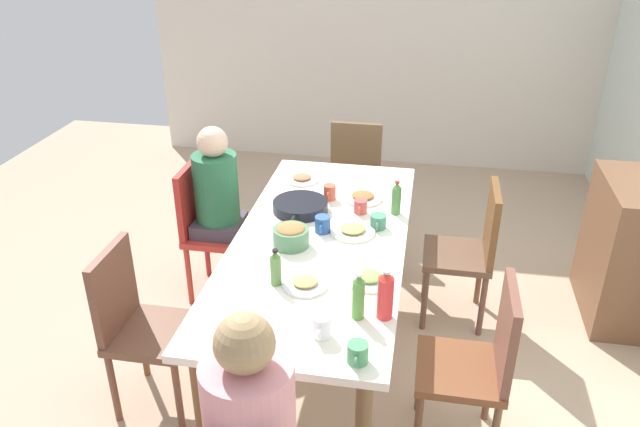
{
  "coord_description": "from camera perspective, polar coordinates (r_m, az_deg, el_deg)",
  "views": [
    {
      "loc": [
        2.82,
        0.51,
        2.4
      ],
      "look_at": [
        0.0,
        0.0,
        0.92
      ],
      "focal_mm": 34.9,
      "sensor_mm": 36.0,
      "label": 1
    }
  ],
  "objects": [
    {
      "name": "plate_2",
      "position": [
        2.9,
        -1.37,
        -6.44
      ],
      "size": [
        0.21,
        0.21,
        0.04
      ],
      "color": "silver",
      "rests_on": "dining_table"
    },
    {
      "name": "bowl_0",
      "position": [
        3.2,
        -2.69,
        -2.02
      ],
      "size": [
        0.19,
        0.19,
        0.12
      ],
      "color": "#4D7C56",
      "rests_on": "dining_table"
    },
    {
      "name": "bottle_1",
      "position": [
        3.53,
        7.01,
        1.37
      ],
      "size": [
        0.05,
        0.05,
        0.2
      ],
      "color": "#4A8441",
      "rests_on": "dining_table"
    },
    {
      "name": "bottle_0",
      "position": [
        2.89,
        -4.09,
        -5.0
      ],
      "size": [
        0.05,
        0.05,
        0.19
      ],
      "color": "#56823F",
      "rests_on": "dining_table"
    },
    {
      "name": "cup_2",
      "position": [
        3.55,
        3.73,
        0.64
      ],
      "size": [
        0.11,
        0.08,
        0.08
      ],
      "color": "#C64B45",
      "rests_on": "dining_table"
    },
    {
      "name": "person_0",
      "position": [
        3.95,
        -9.24,
        1.31
      ],
      "size": [
        0.3,
        0.3,
        1.17
      ],
      "color": "#463A46",
      "rests_on": "ground_plane"
    },
    {
      "name": "plate_4",
      "position": [
        2.95,
        4.54,
        -5.97
      ],
      "size": [
        0.22,
        0.22,
        0.04
      ],
      "color": "white",
      "rests_on": "dining_table"
    },
    {
      "name": "bottle_3",
      "position": [
        2.66,
        3.54,
        -7.64
      ],
      "size": [
        0.05,
        0.05,
        0.22
      ],
      "color": "#4C8833",
      "rests_on": "dining_table"
    },
    {
      "name": "cup_4",
      "position": [
        2.58,
        0.13,
        -10.33
      ],
      "size": [
        0.12,
        0.08,
        0.1
      ],
      "color": "white",
      "rests_on": "dining_table"
    },
    {
      "name": "plate_1",
      "position": [
        3.72,
        3.94,
        1.51
      ],
      "size": [
        0.24,
        0.24,
        0.04
      ],
      "color": "silver",
      "rests_on": "dining_table"
    },
    {
      "name": "chair_2",
      "position": [
        4.66,
        3.11,
        3.36
      ],
      "size": [
        0.4,
        0.4,
        0.9
      ],
      "color": "brown",
      "rests_on": "ground_plane"
    },
    {
      "name": "plate_3",
      "position": [
        3.95,
        -1.67,
        3.21
      ],
      "size": [
        0.21,
        0.21,
        0.04
      ],
      "color": "white",
      "rests_on": "dining_table"
    },
    {
      "name": "side_cabinet",
      "position": [
        4.26,
        26.56,
        -3.1
      ],
      "size": [
        0.7,
        0.44,
        0.9
      ],
      "primitive_type": "cube",
      "color": "brown",
      "rests_on": "ground_plane"
    },
    {
      "name": "serving_pan",
      "position": [
        3.56,
        -1.83,
        0.66
      ],
      "size": [
        0.5,
        0.32,
        0.06
      ],
      "color": "black",
      "rests_on": "dining_table"
    },
    {
      "name": "bottle_2",
      "position": [
        2.67,
        6.02,
        -7.45
      ],
      "size": [
        0.07,
        0.07,
        0.24
      ],
      "color": "red",
      "rests_on": "dining_table"
    },
    {
      "name": "plate_0",
      "position": [
        3.34,
        3.02,
        -1.59
      ],
      "size": [
        0.24,
        0.24,
        0.04
      ],
      "color": "silver",
      "rests_on": "dining_table"
    },
    {
      "name": "chair_5",
      "position": [
        3.26,
        -16.41,
        -9.35
      ],
      "size": [
        0.4,
        0.4,
        0.9
      ],
      "color": "brown",
      "rests_on": "ground_plane"
    },
    {
      "name": "chair_0",
      "position": [
        4.06,
        -10.29,
        -0.89
      ],
      "size": [
        0.4,
        0.4,
        0.9
      ],
      "color": "#BD342B",
      "rests_on": "ground_plane"
    },
    {
      "name": "cup_5",
      "position": [
        3.39,
        5.35,
        -0.75
      ],
      "size": [
        0.12,
        0.09,
        0.08
      ],
      "color": "#438563",
      "rests_on": "dining_table"
    },
    {
      "name": "ground_plane",
      "position": [
        3.73,
        -0.0,
        -12.67
      ],
      "size": [
        7.25,
        7.25,
        0.0
      ],
      "primitive_type": "plane",
      "color": "tan"
    },
    {
      "name": "chair_4",
      "position": [
        2.99,
        14.39,
        -12.86
      ],
      "size": [
        0.4,
        0.4,
        0.9
      ],
      "color": "brown",
      "rests_on": "ground_plane"
    },
    {
      "name": "cup_1",
      "position": [
        3.34,
        0.22,
        -1.0
      ],
      "size": [
        0.12,
        0.08,
        0.09
      ],
      "color": "#2E539A",
      "rests_on": "dining_table"
    },
    {
      "name": "wall_left",
      "position": [
        6.02,
        5.47,
        16.65
      ],
      "size": [
        0.12,
        4.31,
        2.6
      ],
      "primitive_type": "cube",
      "color": "silver",
      "rests_on": "ground_plane"
    },
    {
      "name": "chair_3",
      "position": [
        3.84,
        13.7,
        -2.97
      ],
      "size": [
        0.4,
        0.4,
        0.9
      ],
      "color": "brown",
      "rests_on": "ground_plane"
    },
    {
      "name": "cup_3",
      "position": [
        3.7,
        0.88,
        1.95
      ],
      "size": [
        0.11,
        0.07,
        0.09
      ],
      "color": "#D1553D",
      "rests_on": "dining_table"
    },
    {
      "name": "dining_table",
      "position": [
        3.33,
        -0.0,
        -3.55
      ],
      "size": [
        2.07,
        0.9,
        0.77
      ],
      "color": "white",
      "rests_on": "ground_plane"
    },
    {
      "name": "cup_0",
      "position": [
        2.47,
        3.47,
        -12.67
      ],
      "size": [
        0.12,
        0.08,
        0.08
      ],
      "color": "#47955E",
      "rests_on": "dining_table"
    }
  ]
}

